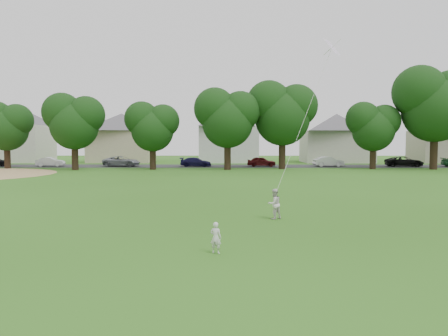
{
  "coord_description": "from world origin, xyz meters",
  "views": [
    {
      "loc": [
        -0.02,
        -13.2,
        3.27
      ],
      "look_at": [
        -0.18,
        2.0,
        2.3
      ],
      "focal_mm": 35.0,
      "sensor_mm": 36.0,
      "label": 1
    }
  ],
  "objects": [
    {
      "name": "kite",
      "position": [
        3.29,
        5.93,
        4.22
      ],
      "size": [
        1.95,
        1.75,
        7.57
      ],
      "color": "white",
      "rests_on": "ground"
    },
    {
      "name": "older_boy",
      "position": [
        1.88,
        4.76,
        0.63
      ],
      "size": [
        0.78,
        0.73,
        1.26
      ],
      "primitive_type": "imported",
      "rotation": [
        0.0,
        0.0,
        3.71
      ],
      "color": "silver",
      "rests_on": "ground"
    },
    {
      "name": "street",
      "position": [
        0.0,
        42.0,
        0.01
      ],
      "size": [
        90.0,
        7.0,
        0.01
      ],
      "primitive_type": "cube",
      "color": "#2D2D30",
      "rests_on": "ground"
    },
    {
      "name": "parked_cars",
      "position": [
        0.65,
        41.0,
        0.62
      ],
      "size": [
        61.88,
        2.62,
        1.29
      ],
      "color": "black",
      "rests_on": "ground"
    },
    {
      "name": "house_row",
      "position": [
        -1.7,
        52.0,
        4.68
      ],
      "size": [
        76.93,
        14.13,
        10.01
      ],
      "color": "beige",
      "rests_on": "ground"
    },
    {
      "name": "toddler",
      "position": [
        -0.39,
        -0.77,
        0.46
      ],
      "size": [
        0.39,
        0.32,
        0.92
      ],
      "primitive_type": "imported",
      "rotation": [
        0.0,
        0.0,
        2.79
      ],
      "color": "silver",
      "rests_on": "ground"
    },
    {
      "name": "tree_row",
      "position": [
        4.15,
        36.03,
        6.36
      ],
      "size": [
        84.2,
        7.63,
        11.86
      ],
      "color": "black",
      "rests_on": "ground"
    },
    {
      "name": "ground",
      "position": [
        0.0,
        0.0,
        0.0
      ],
      "size": [
        160.0,
        160.0,
        0.0
      ],
      "primitive_type": "plane",
      "color": "#285513",
      "rests_on": "ground"
    }
  ]
}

